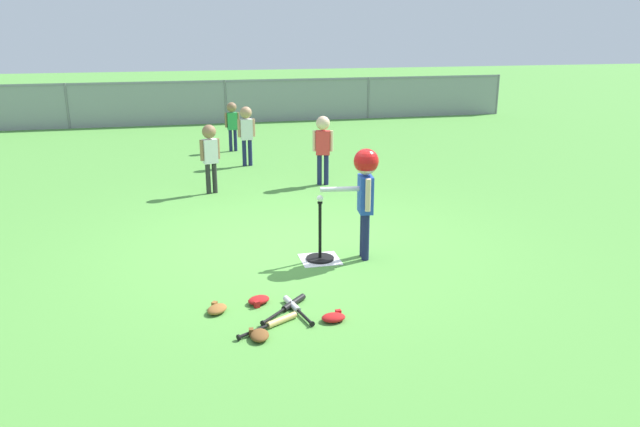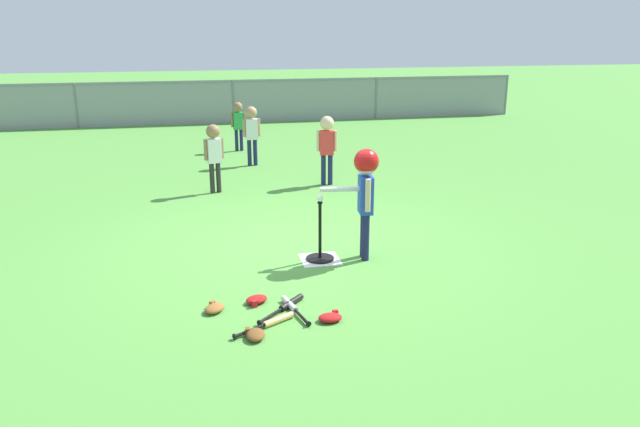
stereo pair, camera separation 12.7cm
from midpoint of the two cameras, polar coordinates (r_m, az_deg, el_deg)
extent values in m
plane|color=#51933D|center=(7.53, -2.54, -3.04)|extent=(60.00, 60.00, 0.00)
cube|color=white|center=(7.12, -0.51, -4.21)|extent=(0.44, 0.44, 0.01)
cylinder|color=black|center=(7.11, -0.51, -4.14)|extent=(0.32, 0.32, 0.03)
cylinder|color=black|center=(7.00, -0.52, -1.52)|extent=(0.04, 0.04, 0.66)
cylinder|color=black|center=(6.90, -0.53, 1.01)|extent=(0.06, 0.06, 0.02)
sphere|color=white|center=(6.89, -0.53, 1.39)|extent=(0.07, 0.07, 0.07)
cylinder|color=#191E4C|center=(7.03, 3.68, -2.17)|extent=(0.08, 0.08, 0.55)
cylinder|color=#191E4C|center=(7.15, 3.52, -1.85)|extent=(0.08, 0.08, 0.55)
cube|color=#2347B7|center=(6.95, 3.67, 1.78)|extent=(0.17, 0.26, 0.42)
cylinder|color=beige|center=(6.79, 3.89, 1.69)|extent=(0.06, 0.06, 0.36)
cylinder|color=beige|center=(7.08, 3.47, 2.33)|extent=(0.06, 0.06, 0.36)
sphere|color=beige|center=(6.86, 3.73, 4.56)|extent=(0.24, 0.24, 0.24)
sphere|color=red|center=(6.86, 3.73, 4.81)|extent=(0.28, 0.28, 0.28)
cylinder|color=silver|center=(6.90, 1.96, 2.26)|extent=(0.60, 0.13, 0.06)
cylinder|color=#191E4C|center=(11.86, -6.74, 5.57)|extent=(0.08, 0.08, 0.50)
cylinder|color=#191E4C|center=(11.85, -7.27, 5.54)|extent=(0.08, 0.08, 0.50)
cube|color=white|center=(11.78, -7.08, 7.66)|extent=(0.23, 0.14, 0.39)
cylinder|color=tan|center=(11.79, -6.42, 7.84)|extent=(0.06, 0.06, 0.33)
cylinder|color=tan|center=(11.75, -7.76, 7.76)|extent=(0.06, 0.06, 0.33)
sphere|color=tan|center=(11.73, -7.14, 9.18)|extent=(0.22, 0.22, 0.22)
cylinder|color=#191E4C|center=(13.30, -8.04, 6.67)|extent=(0.07, 0.07, 0.46)
cylinder|color=#191E4C|center=(13.28, -8.48, 6.64)|extent=(0.07, 0.07, 0.46)
cube|color=green|center=(13.23, -8.34, 8.39)|extent=(0.21, 0.13, 0.36)
cylinder|color=#8C6647|center=(13.24, -7.79, 8.53)|extent=(0.05, 0.05, 0.30)
cylinder|color=#8C6647|center=(13.21, -8.89, 8.46)|extent=(0.05, 0.05, 0.30)
sphere|color=#8C6647|center=(13.19, -8.39, 9.63)|extent=(0.20, 0.20, 0.20)
cylinder|color=#191E4C|center=(10.35, 0.23, 4.05)|extent=(0.08, 0.08, 0.51)
cylinder|color=#191E4C|center=(10.36, -0.40, 4.05)|extent=(0.08, 0.08, 0.51)
cube|color=red|center=(10.26, -0.09, 6.52)|extent=(0.25, 0.19, 0.40)
cylinder|color=beige|center=(10.26, 0.71, 6.67)|extent=(0.06, 0.06, 0.34)
cylinder|color=beige|center=(10.26, -0.89, 6.68)|extent=(0.06, 0.06, 0.34)
sphere|color=beige|center=(10.21, -0.09, 8.30)|extent=(0.23, 0.23, 0.23)
cylinder|color=#262626|center=(10.00, -10.00, 3.25)|extent=(0.08, 0.08, 0.49)
cylinder|color=#262626|center=(9.96, -10.58, 3.17)|extent=(0.08, 0.08, 0.49)
cube|color=white|center=(9.89, -10.43, 5.64)|extent=(0.25, 0.19, 0.38)
cylinder|color=#8C6647|center=(9.93, -9.70, 5.88)|extent=(0.05, 0.05, 0.32)
cylinder|color=#8C6647|center=(9.84, -11.17, 5.70)|extent=(0.05, 0.05, 0.32)
sphere|color=#8C6647|center=(9.83, -10.52, 7.40)|extent=(0.22, 0.22, 0.22)
cylinder|color=silver|center=(5.97, -3.22, -8.32)|extent=(0.13, 0.31, 0.06)
cylinder|color=black|center=(5.72, -2.03, -9.48)|extent=(0.09, 0.30, 0.03)
cylinder|color=black|center=(5.60, -1.39, -10.10)|extent=(0.05, 0.03, 0.05)
cylinder|color=#DBB266|center=(5.68, -4.19, -9.72)|extent=(0.30, 0.21, 0.06)
cylinder|color=black|center=(5.51, -6.79, -10.69)|extent=(0.29, 0.18, 0.03)
cylinder|color=black|center=(5.43, -8.16, -11.19)|extent=(0.04, 0.05, 0.05)
cylinder|color=black|center=(6.00, -3.04, -8.17)|extent=(0.28, 0.28, 0.06)
cylinder|color=black|center=(5.76, -4.92, -9.36)|extent=(0.25, 0.26, 0.03)
cylinder|color=black|center=(5.64, -5.92, -9.98)|extent=(0.05, 0.05, 0.05)
ellipsoid|color=brown|center=(5.94, -10.04, -8.63)|extent=(0.26, 0.27, 0.07)
cube|color=brown|center=(6.03, -10.26, -8.26)|extent=(0.06, 0.06, 0.06)
ellipsoid|color=brown|center=(5.43, -6.24, -11.05)|extent=(0.19, 0.24, 0.07)
cube|color=brown|center=(5.49, -7.00, -10.75)|extent=(0.05, 0.05, 0.06)
ellipsoid|color=#B21919|center=(5.70, 0.59, -9.53)|extent=(0.23, 0.17, 0.07)
cube|color=#B21919|center=(5.78, 1.01, -9.14)|extent=(0.05, 0.04, 0.06)
ellipsoid|color=#B21919|center=(6.07, -6.25, -7.89)|extent=(0.27, 0.24, 0.07)
cube|color=#B21919|center=(5.98, -6.42, -8.28)|extent=(0.06, 0.06, 0.06)
cylinder|color=slate|center=(17.27, -22.38, 9.10)|extent=(0.06, 0.06, 1.15)
cylinder|color=slate|center=(17.10, -8.87, 10.10)|extent=(0.06, 0.06, 1.15)
cylinder|color=slate|center=(17.85, 4.24, 10.54)|extent=(0.06, 0.06, 1.15)
cylinder|color=slate|center=(19.42, 15.79, 10.48)|extent=(0.06, 0.06, 1.15)
cube|color=gray|center=(17.05, -8.95, 11.82)|extent=(16.00, 0.03, 0.03)
cube|color=gray|center=(17.10, -8.87, 10.10)|extent=(16.00, 0.01, 1.15)
camera|label=1|loc=(0.06, -90.53, -0.16)|focal=34.87mm
camera|label=2|loc=(0.06, 89.47, 0.16)|focal=34.87mm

